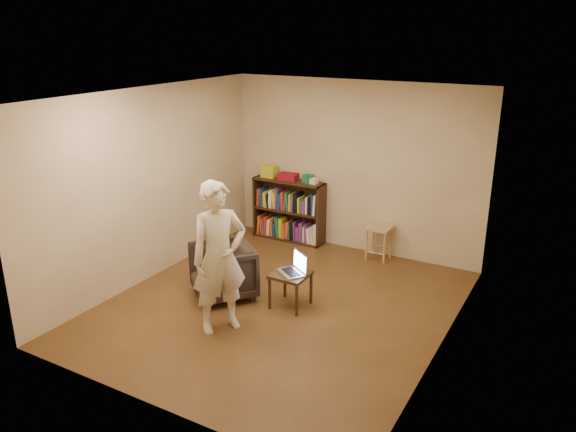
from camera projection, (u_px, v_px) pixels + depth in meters
The scene contains 15 objects.
floor at pixel (279, 306), 7.03m from camera, with size 4.50×4.50×0.00m, color #4E3519.
ceiling at pixel (278, 95), 6.19m from camera, with size 4.50×4.50×0.00m, color white.
wall_back at pixel (354, 167), 8.47m from camera, with size 4.00×4.00×0.00m, color beige.
wall_left at pixel (151, 185), 7.54m from camera, with size 4.50×4.50×0.00m, color beige.
wall_right at pixel (449, 237), 5.68m from camera, with size 4.50×4.50×0.00m, color beige.
bookshelf at pixel (289, 214), 9.10m from camera, with size 1.20×0.30×1.00m.
box_yellow at pixel (269, 171), 9.07m from camera, with size 0.24×0.17×0.19m, color #C9D325.
red_cloth at pixel (288, 177), 8.93m from camera, with size 0.30×0.22×0.10m, color maroon.
box_green at pixel (308, 179), 8.75m from camera, with size 0.13×0.13×0.13m, color #1D6E3C.
box_white at pixel (314, 181), 8.70m from camera, with size 0.11×0.11×0.09m, color white.
stool at pixel (379, 233), 8.32m from camera, with size 0.36×0.36×0.52m.
armchair at pixel (223, 271), 7.19m from camera, with size 0.74×0.76×0.69m, color #2C251D.
side_table at pixel (291, 279), 6.92m from camera, with size 0.44×0.44×0.45m.
laptop at pixel (295, 268), 6.88m from camera, with size 0.43×0.41×0.26m.
person at pixel (219, 258), 6.25m from camera, with size 0.64×0.42×1.76m, color beige.
Camera 1 is at (3.19, -5.42, 3.33)m, focal length 35.00 mm.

